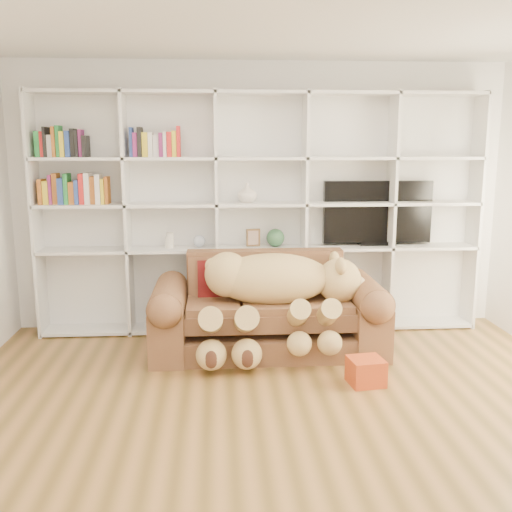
{
  "coord_description": "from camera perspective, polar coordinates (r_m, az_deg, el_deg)",
  "views": [
    {
      "loc": [
        -0.43,
        -3.36,
        1.89
      ],
      "look_at": [
        -0.09,
        1.63,
        0.9
      ],
      "focal_mm": 40.0,
      "sensor_mm": 36.0,
      "label": 1
    }
  ],
  "objects": [
    {
      "name": "teddy_bear",
      "position": [
        5.06,
        1.84,
        -3.46
      ],
      "size": [
        1.56,
        0.86,
        0.9
      ],
      "rotation": [
        0.0,
        0.0,
        -0.07
      ],
      "color": "tan",
      "rests_on": "sofa"
    },
    {
      "name": "tv",
      "position": [
        5.98,
        12.03,
        4.19
      ],
      "size": [
        1.11,
        0.18,
        0.66
      ],
      "color": "black",
      "rests_on": "bookshelf"
    },
    {
      "name": "wall_front",
      "position": [
        1.1,
        21.02,
        -19.21
      ],
      "size": [
        5.0,
        0.02,
        2.7
      ],
      "primitive_type": "cube",
      "color": "white",
      "rests_on": "floor"
    },
    {
      "name": "figurine_short",
      "position": [
        5.76,
        -8.72,
        1.36
      ],
      "size": [
        0.07,
        0.07,
        0.11
      ],
      "primitive_type": "cylinder",
      "rotation": [
        0.0,
        0.0,
        0.11
      ],
      "color": "silver",
      "rests_on": "bookshelf"
    },
    {
      "name": "snow_globe",
      "position": [
        5.74,
        -5.7,
        1.5
      ],
      "size": [
        0.12,
        0.12,
        0.12
      ],
      "primitive_type": "sphere",
      "color": "silver",
      "rests_on": "bookshelf"
    },
    {
      "name": "shelf_vase",
      "position": [
        5.69,
        -0.88,
        6.35
      ],
      "size": [
        0.25,
        0.25,
        0.2
      ],
      "primitive_type": "imported",
      "rotation": [
        0.0,
        0.0,
        -0.42
      ],
      "color": "beige",
      "rests_on": "bookshelf"
    },
    {
      "name": "throw_pillow",
      "position": [
        5.35,
        -3.85,
        -2.43
      ],
      "size": [
        0.38,
        0.22,
        0.39
      ],
      "primitive_type": "cube",
      "rotation": [
        -0.24,
        0.0,
        0.03
      ],
      "color": "#5D1012",
      "rests_on": "sofa"
    },
    {
      "name": "bookshelf",
      "position": [
        5.75,
        -1.96,
        5.32
      ],
      "size": [
        4.43,
        0.35,
        2.4
      ],
      "color": "white",
      "rests_on": "floor"
    },
    {
      "name": "gift_box",
      "position": [
        4.72,
        10.93,
        -11.25
      ],
      "size": [
        0.3,
        0.28,
        0.21
      ],
      "primitive_type": "cube",
      "rotation": [
        0.0,
        0.0,
        0.14
      ],
      "color": "#BA4018",
      "rests_on": "floor"
    },
    {
      "name": "wall_back",
      "position": [
        5.9,
        0.34,
        5.91
      ],
      "size": [
        5.0,
        0.02,
        2.7
      ],
      "primitive_type": "cube",
      "color": "white",
      "rests_on": "floor"
    },
    {
      "name": "sofa",
      "position": [
        5.3,
        1.16,
        -5.9
      ],
      "size": [
        2.11,
        0.91,
        0.89
      ],
      "color": "brown",
      "rests_on": "floor"
    },
    {
      "name": "figurine_tall",
      "position": [
        5.76,
        -8.59,
        1.56
      ],
      "size": [
        0.1,
        0.1,
        0.15
      ],
      "primitive_type": "cylinder",
      "rotation": [
        0.0,
        0.0,
        0.35
      ],
      "color": "silver",
      "rests_on": "bookshelf"
    },
    {
      "name": "floor",
      "position": [
        3.88,
        3.17,
        -18.06
      ],
      "size": [
        5.0,
        5.0,
        0.0
      ],
      "primitive_type": "plane",
      "color": "brown",
      "rests_on": "ground"
    },
    {
      "name": "picture_frame",
      "position": [
        5.75,
        -0.28,
        1.86
      ],
      "size": [
        0.14,
        0.05,
        0.17
      ],
      "primitive_type": "cube",
      "rotation": [
        0.0,
        0.0,
        0.18
      ],
      "color": "brown",
      "rests_on": "bookshelf"
    },
    {
      "name": "green_vase",
      "position": [
        5.77,
        1.95,
        1.84
      ],
      "size": [
        0.18,
        0.18,
        0.18
      ],
      "primitive_type": "sphere",
      "color": "#305F3B",
      "rests_on": "bookshelf"
    }
  ]
}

